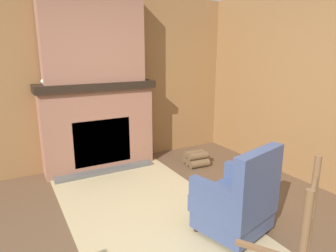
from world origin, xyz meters
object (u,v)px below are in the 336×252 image
Objects in this scene: storage_case at (136,76)px; decorative_plate_on_mantel at (97,74)px; firewood_stack at (196,158)px; armchair at (237,202)px; oil_lamp_vase at (45,78)px.

decorative_plate_on_mantel is (-0.02, -0.63, 0.05)m from storage_case.
decorative_plate_on_mantel reaches higher than firewood_stack.
firewood_stack is (-1.78, 0.72, -0.25)m from armchair.
decorative_plate_on_mantel reaches higher than armchair.
oil_lamp_vase is 0.96× the size of decorative_plate_on_mantel.
storage_case is (-0.69, -0.73, 1.32)m from firewood_stack.
firewood_stack is 1.66m from storage_case.
oil_lamp_vase is (-2.47, -1.38, 1.09)m from armchair.
oil_lamp_vase reaches higher than armchair.
storage_case is (-2.47, -0.01, 1.08)m from armchair.
oil_lamp_vase is 1.14× the size of storage_case.
armchair is 3.03m from oil_lamp_vase.
firewood_stack is 2.06m from decorative_plate_on_mantel.
armchair is at bearing 0.16° from storage_case.
firewood_stack is 1.97× the size of storage_case.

